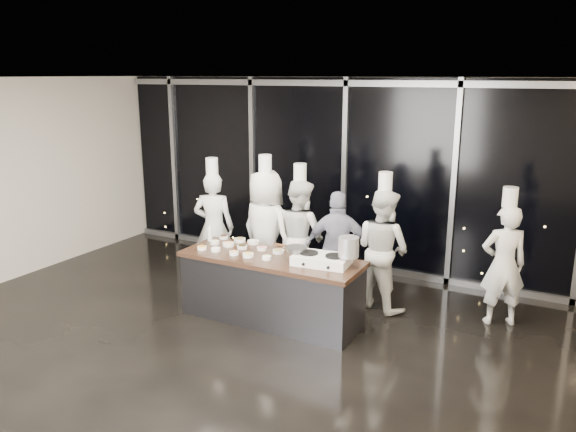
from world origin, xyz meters
name	(u,v)px	position (x,y,z in m)	size (l,w,h in m)	color
ground	(235,347)	(0.00, 0.00, 0.00)	(9.00, 9.00, 0.00)	black
room_shell	(244,167)	(0.18, 0.00, 2.25)	(9.02, 7.02, 3.21)	beige
window_wall	(345,175)	(0.00, 3.43, 1.60)	(8.90, 0.11, 3.20)	black
demo_counter	(271,288)	(0.00, 0.90, 0.45)	(2.46, 0.86, 0.90)	#353439
stove	(322,259)	(0.72, 0.94, 0.96)	(0.74, 0.50, 0.14)	white
frying_pan	(296,248)	(0.36, 0.92, 1.06)	(0.49, 0.30, 0.05)	gray
stock_pot	(349,247)	(1.06, 0.98, 1.17)	(0.25, 0.25, 0.25)	silver
prep_bowls	(240,247)	(-0.56, 1.02, 0.93)	(1.18, 0.72, 0.05)	white
squeeze_bottle	(210,233)	(-1.14, 1.12, 1.01)	(0.07, 0.07, 0.24)	white
chef_far_left	(214,226)	(-1.55, 1.80, 0.90)	(0.75, 0.61, 1.99)	silver
chef_left	(266,231)	(-0.60, 1.80, 0.95)	(1.04, 0.81, 2.10)	silver
chef_center	(300,236)	(-0.14, 2.02, 0.88)	(1.03, 0.92, 1.98)	silver
guest	(338,248)	(0.54, 1.88, 0.83)	(1.05, 0.71, 1.65)	#16173D
chef_right	(383,249)	(1.16, 2.02, 0.87)	(1.03, 0.94, 1.96)	silver
chef_side	(504,264)	(2.74, 2.24, 0.84)	(0.71, 0.62, 1.86)	silver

